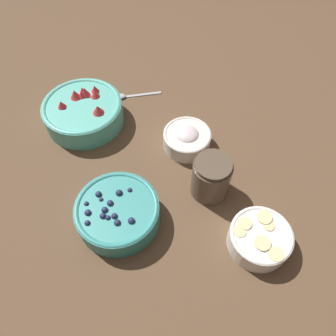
{
  "coord_description": "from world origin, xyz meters",
  "views": [
    {
      "loc": [
        0.11,
        -0.48,
        0.68
      ],
      "look_at": [
        0.04,
        -0.05,
        0.05
      ],
      "focal_mm": 35.0,
      "sensor_mm": 36.0,
      "label": 1
    }
  ],
  "objects": [
    {
      "name": "bowl_cream",
      "position": [
        0.07,
        0.06,
        0.03
      ],
      "size": [
        0.12,
        0.12,
        0.06
      ],
      "color": "white",
      "rests_on": "ground_plane"
    },
    {
      "name": "ground_plane",
      "position": [
        0.0,
        0.0,
        0.0
      ],
      "size": [
        4.0,
        4.0,
        0.0
      ],
      "primitive_type": "plane",
      "color": "brown"
    },
    {
      "name": "bowl_bananas",
      "position": [
        0.26,
        -0.18,
        0.03
      ],
      "size": [
        0.13,
        0.13,
        0.05
      ],
      "color": "white",
      "rests_on": "ground_plane"
    },
    {
      "name": "jar_chocolate",
      "position": [
        0.14,
        -0.07,
        0.05
      ],
      "size": [
        0.09,
        0.09,
        0.11
      ],
      "color": "brown",
      "rests_on": "ground_plane"
    },
    {
      "name": "bowl_strawberries",
      "position": [
        -0.22,
        0.1,
        0.04
      ],
      "size": [
        0.21,
        0.21,
        0.09
      ],
      "color": "#56B7A8",
      "rests_on": "ground_plane"
    },
    {
      "name": "bowl_blueberries",
      "position": [
        -0.05,
        -0.18,
        0.03
      ],
      "size": [
        0.18,
        0.18,
        0.07
      ],
      "color": "teal",
      "rests_on": "ground_plane"
    },
    {
      "name": "spoon",
      "position": [
        -0.13,
        0.21,
        0.0
      ],
      "size": [
        0.13,
        0.06,
        0.01
      ],
      "color": "#B2B2B7",
      "rests_on": "ground_plane"
    }
  ]
}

